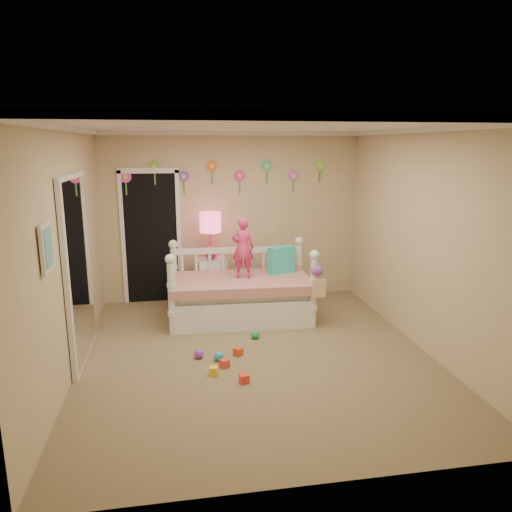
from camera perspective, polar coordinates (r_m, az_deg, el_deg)
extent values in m
cube|color=#7F684C|center=(5.75, 0.02, -11.64)|extent=(4.00, 4.50, 0.01)
cube|color=white|center=(5.23, 0.02, 15.22)|extent=(4.00, 4.50, 0.01)
cube|color=tan|center=(7.53, -2.86, 4.62)|extent=(4.00, 0.01, 2.60)
cube|color=tan|center=(5.39, -21.46, 0.33)|extent=(0.01, 4.50, 2.60)
cube|color=tan|center=(6.00, 19.21, 1.74)|extent=(0.01, 4.50, 2.60)
cube|color=#26C19B|center=(6.92, 3.02, -0.45)|extent=(0.41, 0.26, 0.39)
cube|color=#91CE3E|center=(7.01, 3.03, -0.39)|extent=(0.39, 0.17, 0.36)
imported|color=#E93470|center=(6.61, -1.57, 0.98)|extent=(0.33, 0.24, 0.85)
cube|color=white|center=(7.41, -5.29, -3.00)|extent=(0.48, 0.40, 0.72)
sphere|color=#EE1F77|center=(7.30, -5.37, 0.44)|extent=(0.19, 0.19, 0.19)
cylinder|color=#EE1F77|center=(7.26, -5.40, 2.01)|extent=(0.03, 0.03, 0.41)
cylinder|color=#FF4C79|center=(7.21, -5.44, 4.01)|extent=(0.32, 0.32, 0.30)
cube|color=black|center=(7.52, -12.33, 2.27)|extent=(0.90, 0.04, 2.07)
cube|color=white|center=(5.72, -20.27, -1.45)|extent=(0.07, 1.30, 2.10)
cube|color=white|center=(4.47, -23.60, 0.96)|extent=(0.05, 0.34, 0.42)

